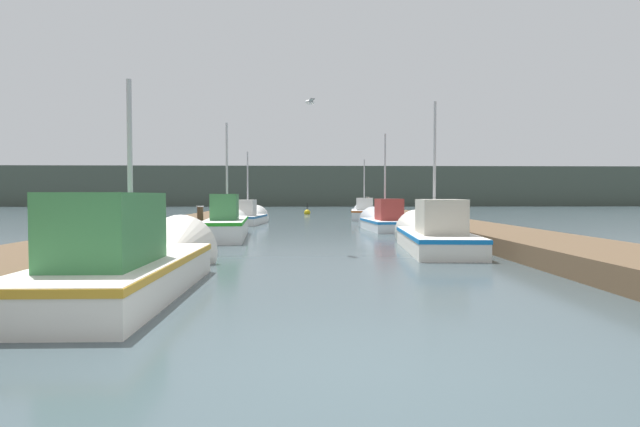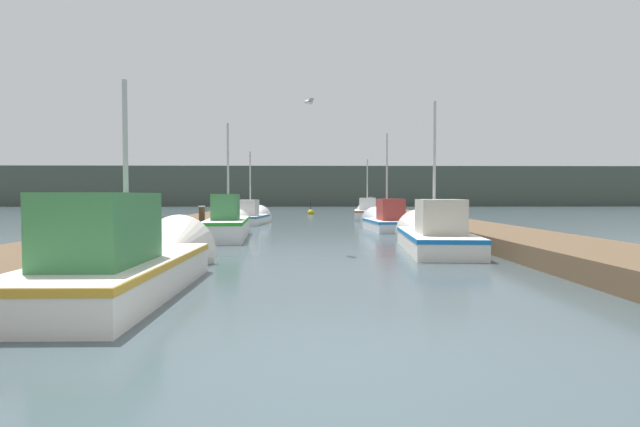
# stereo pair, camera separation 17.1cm
# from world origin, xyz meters

# --- Properties ---
(ground_plane) EXTENTS (200.00, 200.00, 0.00)m
(ground_plane) POSITION_xyz_m (0.00, 0.00, 0.00)
(ground_plane) COLOR #38474C
(dock_left) EXTENTS (2.62, 40.00, 0.45)m
(dock_left) POSITION_xyz_m (-5.66, 16.00, 0.23)
(dock_left) COLOR brown
(dock_left) RESTS_ON ground_plane
(dock_right) EXTENTS (2.62, 40.00, 0.45)m
(dock_right) POSITION_xyz_m (5.66, 16.00, 0.23)
(dock_right) COLOR brown
(dock_right) RESTS_ON ground_plane
(distant_shore_ridge) EXTENTS (120.00, 16.00, 5.58)m
(distant_shore_ridge) POSITION_xyz_m (0.00, 72.26, 2.79)
(distant_shore_ridge) COLOR #424C42
(distant_shore_ridge) RESTS_ON ground_plane
(fishing_boat_0) EXTENTS (1.75, 5.95, 3.86)m
(fishing_boat_0) POSITION_xyz_m (-3.16, 4.04, 0.46)
(fishing_boat_0) COLOR silver
(fishing_boat_0) RESTS_ON ground_plane
(fishing_boat_1) EXTENTS (2.07, 6.03, 4.63)m
(fishing_boat_1) POSITION_xyz_m (3.23, 9.99, 0.40)
(fishing_boat_1) COLOR silver
(fishing_boat_1) RESTS_ON ground_plane
(fishing_boat_2) EXTENTS (1.78, 6.34, 4.40)m
(fishing_boat_2) POSITION_xyz_m (-3.24, 14.01, 0.48)
(fishing_boat_2) COLOR silver
(fishing_boat_2) RESTS_ON ground_plane
(fishing_boat_3) EXTENTS (1.86, 4.62, 4.71)m
(fishing_boat_3) POSITION_xyz_m (3.06, 17.67, 0.39)
(fishing_boat_3) COLOR silver
(fishing_boat_3) RESTS_ON ground_plane
(fishing_boat_4) EXTENTS (1.93, 4.59, 4.32)m
(fishing_boat_4) POSITION_xyz_m (-3.43, 22.62, 0.36)
(fishing_boat_4) COLOR silver
(fishing_boat_4) RESTS_ON ground_plane
(fishing_boat_5) EXTENTS (2.05, 5.31, 4.23)m
(fishing_boat_5) POSITION_xyz_m (3.38, 27.58, 0.42)
(fishing_boat_5) COLOR silver
(fishing_boat_5) RESTS_ON ground_plane
(mooring_piling_0) EXTENTS (0.27, 0.27, 1.11)m
(mooring_piling_0) POSITION_xyz_m (-4.47, 15.15, 0.56)
(mooring_piling_0) COLOR #473523
(mooring_piling_0) RESTS_ON ground_plane
(mooring_piling_1) EXTENTS (0.28, 0.28, 1.40)m
(mooring_piling_1) POSITION_xyz_m (4.37, 33.70, 0.71)
(mooring_piling_1) COLOR #473523
(mooring_piling_1) RESTS_ON ground_plane
(mooring_piling_2) EXTENTS (0.31, 0.31, 1.06)m
(mooring_piling_2) POSITION_xyz_m (4.55, 12.90, 0.54)
(mooring_piling_2) COLOR #473523
(mooring_piling_2) RESTS_ON ground_plane
(mooring_piling_3) EXTENTS (0.25, 0.25, 1.35)m
(mooring_piling_3) POSITION_xyz_m (4.36, 13.29, 0.68)
(mooring_piling_3) COLOR #473523
(mooring_piling_3) RESTS_ON ground_plane
(channel_buoy) EXTENTS (0.50, 0.50, 1.00)m
(channel_buoy) POSITION_xyz_m (-0.24, 35.58, 0.14)
(channel_buoy) COLOR gold
(channel_buoy) RESTS_ON ground_plane
(seagull_lead) EXTENTS (0.31, 0.56, 0.12)m
(seagull_lead) POSITION_xyz_m (-0.28, 9.34, 4.05)
(seagull_lead) COLOR white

